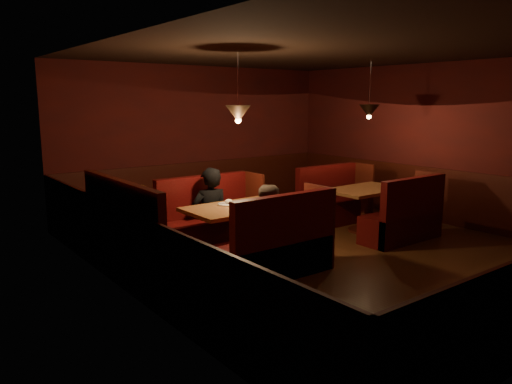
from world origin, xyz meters
TOP-DOWN VIEW (x-y plane):
  - room at (-0.28, 0.04)m, footprint 6.02×7.02m
  - main_table at (-1.25, 0.30)m, footprint 1.46×0.89m
  - main_bench_far at (-1.24, 1.13)m, footprint 1.61×0.57m
  - main_bench_near at (-1.24, -0.53)m, footprint 1.61×0.57m
  - second_table at (1.39, 0.31)m, footprint 1.33×0.85m
  - second_bench_far at (1.42, 1.10)m, footprint 1.47×0.55m
  - second_bench_near at (1.42, -0.49)m, footprint 1.47×0.55m
  - diner_a at (-1.31, 0.99)m, footprint 0.64×0.48m
  - diner_b at (-1.15, -0.28)m, footprint 0.88×0.79m

SIDE VIEW (x-z plane):
  - second_bench_far at x=1.42m, z-range -0.19..0.86m
  - second_bench_near at x=1.42m, z-range -0.19..0.86m
  - main_bench_far at x=-1.24m, z-range -0.20..0.90m
  - main_bench_near at x=-1.24m, z-range -0.20..0.90m
  - second_table at x=1.39m, z-range 0.18..0.93m
  - main_table at x=-1.25m, z-range 0.09..1.12m
  - diner_b at x=-1.15m, z-range 0.00..1.50m
  - diner_a at x=-1.31m, z-range 0.00..1.60m
  - room at x=-0.28m, z-range -0.41..2.51m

